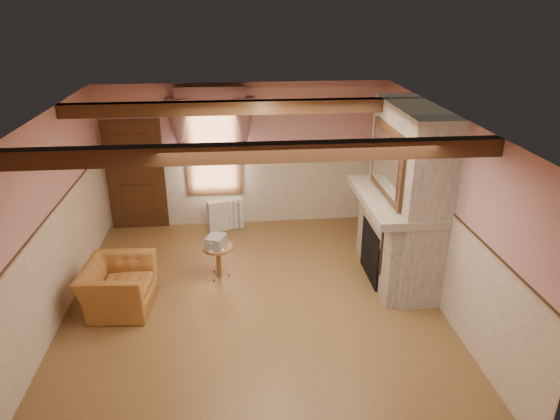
{
  "coord_description": "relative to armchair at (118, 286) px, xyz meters",
  "views": [
    {
      "loc": [
        -0.22,
        -6.34,
        4.23
      ],
      "look_at": [
        0.48,
        0.8,
        1.16
      ],
      "focal_mm": 32.0,
      "sensor_mm": 36.0,
      "label": 1
    }
  ],
  "objects": [
    {
      "name": "wall_left",
      "position": [
        -0.79,
        -0.11,
        1.05
      ],
      "size": [
        0.02,
        6.0,
        2.8
      ],
      "primitive_type": "cube",
      "color": "tan",
      "rests_on": "floor"
    },
    {
      "name": "fireplace",
      "position": [
        4.39,
        0.49,
        1.05
      ],
      "size": [
        0.85,
        2.0,
        2.8
      ],
      "primitive_type": "cube",
      "color": "gray",
      "rests_on": "floor"
    },
    {
      "name": "candle_red",
      "position": [
        4.21,
        -0.06,
        1.15
      ],
      "size": [
        0.06,
        0.06,
        0.16
      ],
      "primitive_type": "cylinder",
      "color": "maroon",
      "rests_on": "mantel"
    },
    {
      "name": "window",
      "position": [
        1.36,
        2.86,
        1.3
      ],
      "size": [
        1.06,
        0.08,
        2.02
      ],
      "primitive_type": "cube",
      "color": "white",
      "rests_on": "wall_back"
    },
    {
      "name": "book_stack",
      "position": [
        1.42,
        0.71,
        0.3
      ],
      "size": [
        0.35,
        0.39,
        0.2
      ],
      "primitive_type": "cube",
      "rotation": [
        0.0,
        0.0,
        -0.34
      ],
      "color": "#B7AD8C",
      "rests_on": "side_table"
    },
    {
      "name": "wall_right",
      "position": [
        4.71,
        -0.11,
        1.05
      ],
      "size": [
        0.02,
        6.0,
        2.8
      ],
      "primitive_type": "cube",
      "color": "tan",
      "rests_on": "floor"
    },
    {
      "name": "wall_back",
      "position": [
        1.96,
        2.89,
        1.05
      ],
      "size": [
        5.5,
        0.02,
        2.8
      ],
      "primitive_type": "cube",
      "color": "tan",
      "rests_on": "floor"
    },
    {
      "name": "overmantel_mirror",
      "position": [
        4.02,
        0.49,
        1.62
      ],
      "size": [
        0.06,
        1.44,
        1.04
      ],
      "primitive_type": "cube",
      "color": "silver",
      "rests_on": "fireplace"
    },
    {
      "name": "ceiling",
      "position": [
        1.96,
        -0.11,
        2.45
      ],
      "size": [
        5.5,
        6.0,
        0.01
      ],
      "primitive_type": "cube",
      "color": "silver",
      "rests_on": "wall_back"
    },
    {
      "name": "radiator",
      "position": [
        1.55,
        2.59,
        -0.05
      ],
      "size": [
        0.72,
        0.38,
        0.6
      ],
      "primitive_type": "cube",
      "rotation": [
        0.0,
        0.0,
        0.3
      ],
      "color": "silver",
      "rests_on": "floor"
    },
    {
      "name": "chair_rail",
      "position": [
        1.96,
        -0.11,
        1.15
      ],
      "size": [
        5.5,
        6.0,
        0.08
      ],
      "primitive_type": null,
      "color": "black",
      "rests_on": "wainscot"
    },
    {
      "name": "ceiling_beam_front",
      "position": [
        1.96,
        -1.31,
        2.35
      ],
      "size": [
        5.5,
        0.18,
        0.2
      ],
      "primitive_type": "cube",
      "color": "black",
      "rests_on": "ceiling"
    },
    {
      "name": "oil_lamp",
      "position": [
        4.21,
        1.15,
        1.21
      ],
      "size": [
        0.11,
        0.11,
        0.28
      ],
      "primitive_type": "cylinder",
      "color": "gold",
      "rests_on": "mantel"
    },
    {
      "name": "wainscot",
      "position": [
        1.96,
        -0.11,
        0.4
      ],
      "size": [
        5.5,
        6.0,
        1.5
      ],
      "primitive_type": null,
      "color": "beige",
      "rests_on": "floor"
    },
    {
      "name": "wall_front",
      "position": [
        1.96,
        -3.11,
        1.05
      ],
      "size": [
        5.5,
        0.02,
        2.8
      ],
      "primitive_type": "cube",
      "color": "tan",
      "rests_on": "floor"
    },
    {
      "name": "floor",
      "position": [
        1.96,
        -0.11,
        -0.35
      ],
      "size": [
        5.5,
        6.0,
        0.01
      ],
      "primitive_type": "cube",
      "color": "brown",
      "rests_on": "ground"
    },
    {
      "name": "jar_yellow",
      "position": [
        4.21,
        0.34,
        1.13
      ],
      "size": [
        0.06,
        0.06,
        0.12
      ],
      "primitive_type": "cylinder",
      "color": "gold",
      "rests_on": "mantel"
    },
    {
      "name": "bowl",
      "position": [
        4.21,
        0.41,
        1.11
      ],
      "size": [
        0.34,
        0.34,
        0.08
      ],
      "primitive_type": "imported",
      "color": "brown",
      "rests_on": "mantel"
    },
    {
      "name": "mantel",
      "position": [
        4.21,
        0.49,
        1.01
      ],
      "size": [
        1.05,
        2.05,
        0.12
      ],
      "primitive_type": "cube",
      "color": "gray",
      "rests_on": "fireplace"
    },
    {
      "name": "firebox",
      "position": [
        3.96,
        0.49,
        0.1
      ],
      "size": [
        0.2,
        0.95,
        0.9
      ],
      "primitive_type": "cube",
      "color": "black",
      "rests_on": "floor"
    },
    {
      "name": "door",
      "position": [
        -0.14,
        2.83,
        0.7
      ],
      "size": [
        1.1,
        0.1,
        2.1
      ],
      "primitive_type": "cube",
      "color": "black",
      "rests_on": "floor"
    },
    {
      "name": "window_drapes",
      "position": [
        1.36,
        2.77,
        1.9
      ],
      "size": [
        1.3,
        0.14,
        1.4
      ],
      "primitive_type": "cube",
      "color": "gray",
      "rests_on": "wall_back"
    },
    {
      "name": "mantel_clock",
      "position": [
        4.21,
        1.03,
        1.17
      ],
      "size": [
        0.14,
        0.24,
        0.2
      ],
      "primitive_type": "cube",
      "color": "black",
      "rests_on": "mantel"
    },
    {
      "name": "ceiling_beam_back",
      "position": [
        1.96,
        1.09,
        2.35
      ],
      "size": [
        5.5,
        0.18,
        0.2
      ],
      "primitive_type": "cube",
      "color": "black",
      "rests_on": "ceiling"
    },
    {
      "name": "armchair",
      "position": [
        0.0,
        0.0,
        0.0
      ],
      "size": [
        1.02,
        1.14,
        0.7
      ],
      "primitive_type": "imported",
      "rotation": [
        0.0,
        0.0,
        1.49
      ],
      "color": "#9E662D",
      "rests_on": "floor"
    },
    {
      "name": "side_table",
      "position": [
        1.44,
        0.74,
        -0.07
      ],
      "size": [
        0.63,
        0.63,
        0.55
      ],
      "primitive_type": "cylinder",
      "rotation": [
        0.0,
        0.0,
        -0.38
      ],
      "color": "brown",
      "rests_on": "floor"
    }
  ]
}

